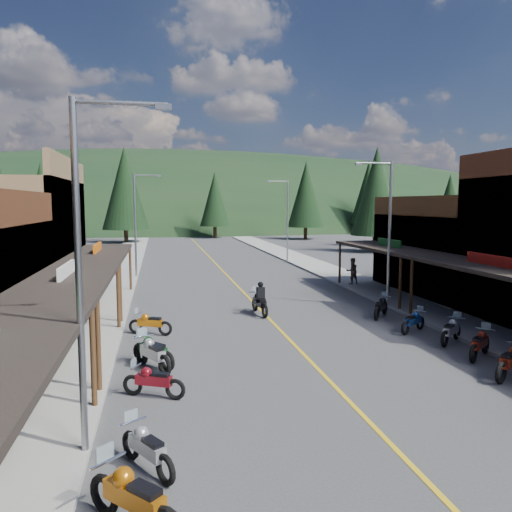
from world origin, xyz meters
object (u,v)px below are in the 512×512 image
pine_5 (369,192)px  bike_east_9 (413,320)px  streetlight_1 (137,220)px  bike_east_6 (511,360)px  bike_east_8 (451,329)px  pine_11 (376,191)px  bike_west_7 (153,352)px  pine_9 (382,199)px  bike_west_6 (154,380)px  bike_east_7 (480,342)px  shop_east_3 (462,254)px  rider_on_bike (260,301)px  pine_10 (56,195)px  streetlight_0 (85,262)px  pine_1 (42,194)px  bike_west_4 (134,496)px  bike_west_8 (153,349)px  pine_2 (125,188)px  bike_east_10 (381,306)px  pedestrian_east_b (352,271)px  bike_west_5 (147,446)px  streetlight_2 (387,227)px  bike_west_9 (150,322)px  pine_6 (450,199)px  streetlight_3 (286,217)px  pine_3 (215,199)px  pine_4 (306,194)px

pine_5 → bike_east_9: bearing=-112.2°
streetlight_1 → bike_east_6: streetlight_1 is taller
pine_5 → bike_east_8: size_ratio=6.73×
pine_5 → pine_11: size_ratio=1.13×
pine_5 → bike_west_7: pine_5 is taller
pine_9 → bike_west_6: (-29.59, -47.79, -5.83)m
bike_west_6 → bike_east_7: bearing=-56.8°
shop_east_3 → pine_5: size_ratio=0.78×
pine_9 → rider_on_bike: 45.02m
pine_5 → pine_10: bearing=-157.1°
bike_west_6 → streetlight_0: bearing=-177.2°
pine_1 → bike_east_7: pine_1 is taller
streetlight_1 → bike_west_4: size_ratio=3.43×
bike_east_7 → bike_west_8: bearing=-135.3°
pine_2 → bike_east_10: (15.61, -52.32, -7.39)m
pedestrian_east_b → bike_east_8: bearing=77.6°
pine_9 → rider_on_bike: size_ratio=4.49×
streetlight_1 → pine_5: bearing=50.7°
pine_10 → bike_west_4: size_ratio=4.97×
pine_10 → bike_east_6: bearing=-65.8°
pine_2 → pine_9: size_ratio=1.30×
bike_west_5 → bike_west_6: bearing=56.8°
streetlight_2 → bike_west_9: 13.78m
pine_2 → pine_10: pine_2 is taller
pine_6 → pedestrian_east_b: size_ratio=6.02×
bike_west_4 → bike_east_8: (12.26, 9.68, -0.07)m
streetlight_3 → bike_east_6: bearing=-91.7°
pine_6 → streetlight_3: bearing=-139.0°
bike_west_8 → pine_1: bearing=67.1°
pine_3 → bike_east_6: (1.95, -69.37, -5.85)m
bike_east_7 → bike_east_9: bike_east_7 is taller
streetlight_0 → streetlight_1: 28.00m
bike_east_9 → bike_east_8: bearing=-15.0°
shop_east_3 → pine_11: size_ratio=0.88×
pine_6 → bike_east_8: size_ratio=5.29×
bike_west_7 → pine_3: bearing=53.2°
pine_5 → bike_east_9: pine_5 is taller
pine_2 → rider_on_bike: size_ratio=5.81×
pine_4 → pine_5: pine_5 is taller
bike_east_7 → bike_east_10: bearing=146.8°
bike_east_6 → bike_east_10: size_ratio=1.06×
pine_4 → bike_west_8: (-23.63, -59.91, -6.61)m
pine_1 → streetlight_0: bearing=-77.4°
streetlight_0 → bike_east_6: streetlight_0 is taller
pine_11 → bike_west_4: pine_11 is taller
pedestrian_east_b → pine_2: bearing=-74.0°
pine_6 → pine_9: 29.07m
streetlight_1 → bike_east_7: streetlight_1 is taller
pine_11 → bike_west_5: bearing=-119.7°
streetlight_2 → bike_east_6: 12.04m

